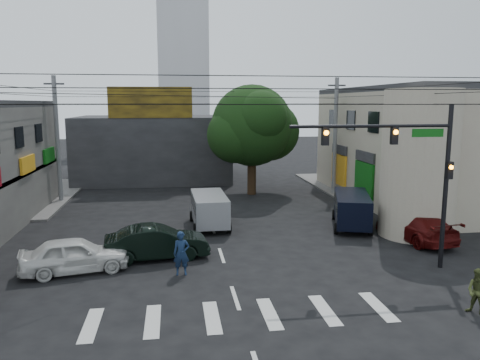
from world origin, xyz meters
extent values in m
plane|color=black|center=(0.00, 0.00, 0.00)|extent=(160.00, 160.00, 0.00)
cube|color=#514F4C|center=(18.00, 18.00, 0.07)|extent=(16.00, 16.00, 0.15)
cube|color=#A0917F|center=(18.00, 13.00, 4.00)|extent=(14.00, 18.00, 8.00)
cylinder|color=#A0917F|center=(11.00, 4.00, 4.00)|extent=(4.00, 4.00, 8.00)
cube|color=#232326|center=(-4.00, 26.00, 3.00)|extent=(14.00, 10.00, 6.00)
cube|color=olive|center=(-4.00, 21.10, 7.30)|extent=(7.00, 0.30, 2.60)
cube|color=silver|center=(0.00, 70.00, 22.00)|extent=(9.00, 9.00, 44.00)
cylinder|color=black|center=(4.00, 17.00, 2.20)|extent=(0.70, 0.70, 4.40)
sphere|color=black|center=(4.00, 17.00, 5.50)|extent=(6.40, 6.40, 6.40)
cylinder|color=black|center=(9.50, -1.00, 3.60)|extent=(0.20, 0.20, 7.20)
cylinder|color=black|center=(6.00, -1.00, 6.30)|extent=(7.00, 0.14, 0.14)
cube|color=black|center=(7.00, -1.00, 5.90)|extent=(0.28, 0.22, 0.75)
cube|color=black|center=(4.00, -1.00, 5.90)|extent=(0.28, 0.22, 0.75)
sphere|color=orange|center=(7.00, -1.14, 6.05)|extent=(0.20, 0.20, 0.20)
sphere|color=orange|center=(4.00, -1.14, 6.05)|extent=(0.20, 0.20, 0.20)
cube|color=#0B5310|center=(8.50, -1.00, 6.00)|extent=(1.40, 0.06, 0.35)
cylinder|color=#59595B|center=(-10.50, 16.00, 4.60)|extent=(0.32, 0.32, 9.20)
cylinder|color=#59595B|center=(10.50, 16.00, 4.60)|extent=(0.32, 0.32, 9.20)
imported|color=black|center=(-3.04, 2.00, 0.79)|extent=(2.78, 5.18, 1.58)
imported|color=silver|center=(-6.50, 0.70, 0.77)|extent=(3.68, 5.27, 1.54)
imported|color=#480B0A|center=(10.50, 3.11, 0.75)|extent=(3.59, 5.78, 1.50)
imported|color=#122240|center=(-1.94, -0.27, 0.94)|extent=(0.70, 0.46, 1.89)
imported|color=#39421E|center=(8.10, -5.60, 0.83)|extent=(1.37, 1.35, 1.65)
camera|label=1|loc=(-2.18, -19.49, 7.24)|focal=35.00mm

